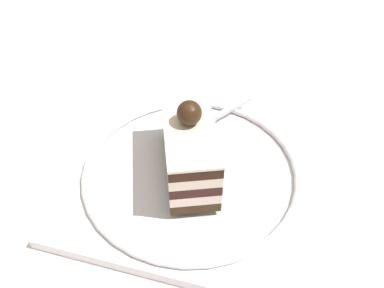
# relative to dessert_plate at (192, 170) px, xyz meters

# --- Properties ---
(ground_plane) EXTENTS (2.40, 2.40, 0.00)m
(ground_plane) POSITION_rel_dessert_plate_xyz_m (0.02, 0.00, -0.01)
(ground_plane) COLOR silver
(dessert_plate) EXTENTS (0.27, 0.27, 0.02)m
(dessert_plate) POSITION_rel_dessert_plate_xyz_m (0.00, 0.00, 0.00)
(dessert_plate) COLOR white
(dessert_plate) RESTS_ON ground_plane
(cake_slice) EXTENTS (0.08, 0.13, 0.09)m
(cake_slice) POSITION_rel_dessert_plate_xyz_m (0.00, 0.01, 0.04)
(cake_slice) COLOR #352411
(cake_slice) RESTS_ON dessert_plate
(fork) EXTENTS (0.08, 0.09, 0.00)m
(fork) POSITION_rel_dessert_plate_xyz_m (-0.02, -0.08, 0.01)
(fork) COLOR silver
(fork) RESTS_ON dessert_plate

